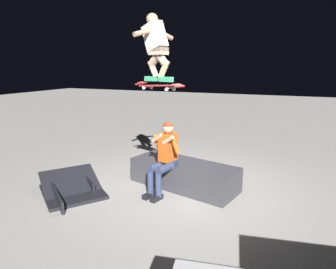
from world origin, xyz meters
The scene contains 6 objects.
ground_plane centered at (0.00, 0.00, 0.00)m, with size 40.00×40.00×0.00m, color gray.
ledge_box_main centered at (-0.02, -0.07, 0.24)m, with size 2.05×0.79×0.47m, color #38383D.
person_sitting_on_ledge centered at (0.20, 0.34, 0.72)m, with size 0.59×0.79×1.31m.
skateboard centered at (0.33, 0.28, 1.93)m, with size 1.02×0.55×0.13m.
skater_airborne centered at (0.39, 0.26, 2.62)m, with size 0.63×0.86×1.12m.
kicker_ramp centered at (1.73, 1.03, 0.07)m, with size 1.51×1.48×0.43m.
Camera 1 is at (-1.81, 4.96, 2.26)m, focal length 31.55 mm.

